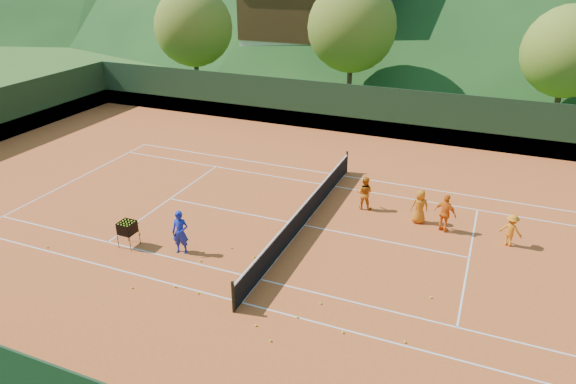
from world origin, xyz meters
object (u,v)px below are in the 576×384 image
at_px(chalet_left, 319,5).
at_px(student_a, 364,193).
at_px(tennis_net, 304,214).
at_px(coach, 180,232).
at_px(ball_hopper, 127,228).
at_px(chalet_mid, 506,16).
at_px(student_b, 445,213).
at_px(student_d, 511,230).
at_px(student_c, 420,206).

bearing_deg(chalet_left, student_a, -66.78).
distance_m(tennis_net, chalet_left, 32.04).
xyz_separation_m(tennis_net, chalet_left, (-10.00, 30.00, 5.13)).
bearing_deg(coach, student_a, 34.86).
bearing_deg(student_a, chalet_left, -69.85).
xyz_separation_m(coach, tennis_net, (3.39, 3.64, -0.33)).
distance_m(ball_hopper, chalet_mid, 39.92).
bearing_deg(chalet_left, student_b, -61.69).
relative_size(student_a, chalet_left, 0.11).
bearing_deg(student_d, chalet_left, -43.27).
bearing_deg(ball_hopper, chalet_mid, 73.21).
xyz_separation_m(coach, chalet_left, (-6.61, 33.64, 4.79)).
distance_m(student_a, chalet_left, 30.43).
relative_size(student_c, chalet_mid, 0.11).
relative_size(student_c, ball_hopper, 1.43).
distance_m(student_a, student_c, 2.41).
relative_size(tennis_net, chalet_left, 0.87).
relative_size(student_c, student_d, 1.12).
bearing_deg(chalet_mid, student_b, -91.31).
bearing_deg(student_b, coach, 54.55).
bearing_deg(tennis_net, student_c, 25.62).
height_order(student_d, chalet_left, chalet_left).
relative_size(student_a, student_c, 1.01).
height_order(coach, chalet_mid, chalet_mid).
relative_size(student_a, tennis_net, 0.12).
bearing_deg(student_a, ball_hopper, 38.16).
height_order(student_c, chalet_mid, chalet_mid).
bearing_deg(ball_hopper, coach, 9.96).
distance_m(student_d, ball_hopper, 14.24).
relative_size(coach, chalet_left, 0.12).
height_order(ball_hopper, chalet_mid, chalet_mid).
distance_m(coach, ball_hopper, 2.11).
relative_size(chalet_left, chalet_mid, 1.09).
bearing_deg(tennis_net, student_d, 11.00).
bearing_deg(student_d, ball_hopper, 37.63).
bearing_deg(chalet_left, student_d, -58.21).
height_order(student_a, student_b, student_b).
distance_m(chalet_left, chalet_mid, 16.51).
distance_m(coach, student_c, 9.49).
distance_m(coach, student_a, 7.99).
height_order(tennis_net, chalet_mid, chalet_mid).
xyz_separation_m(student_c, chalet_mid, (1.78, 31.98, 4.25)).
distance_m(student_c, ball_hopper, 11.41).
height_order(student_d, chalet_mid, chalet_mid).
bearing_deg(ball_hopper, student_d, 22.69).
bearing_deg(student_b, student_c, 4.09).
bearing_deg(student_b, student_a, 10.90).
bearing_deg(tennis_net, chalet_left, 108.43).
height_order(student_c, ball_hopper, student_c).
bearing_deg(student_c, chalet_left, -83.39).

